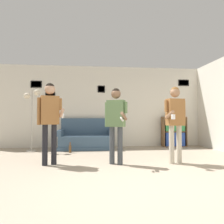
{
  "coord_description": "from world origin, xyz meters",
  "views": [
    {
      "loc": [
        -0.61,
        -2.68,
        0.98
      ],
      "look_at": [
        -0.15,
        2.01,
        1.11
      ],
      "focal_mm": 32.0,
      "sensor_mm": 36.0,
      "label": 1
    }
  ],
  "objects_px": {
    "person_player_foreground_left": "(50,114)",
    "person_watcher_holding_cup": "(175,116)",
    "bookshelf": "(174,132)",
    "floor_lamp": "(32,106)",
    "person_player_foreground_center": "(116,118)",
    "couch": "(86,139)",
    "bottle_on_floor": "(70,149)",
    "drinking_cup": "(168,115)"
  },
  "relations": [
    {
      "from": "couch",
      "to": "drinking_cup",
      "type": "relative_size",
      "value": 16.89
    },
    {
      "from": "person_player_foreground_center",
      "to": "bottle_on_floor",
      "type": "relative_size",
      "value": 5.46
    },
    {
      "from": "bookshelf",
      "to": "floor_lamp",
      "type": "xyz_separation_m",
      "value": [
        -4.48,
        -0.56,
        0.82
      ]
    },
    {
      "from": "bookshelf",
      "to": "person_player_foreground_center",
      "type": "height_order",
      "value": "person_player_foreground_center"
    },
    {
      "from": "bottle_on_floor",
      "to": "couch",
      "type": "bearing_deg",
      "value": 58.17
    },
    {
      "from": "person_player_foreground_left",
      "to": "person_watcher_holding_cup",
      "type": "distance_m",
      "value": 2.65
    },
    {
      "from": "bottle_on_floor",
      "to": "drinking_cup",
      "type": "xyz_separation_m",
      "value": [
        3.16,
        0.86,
        0.93
      ]
    },
    {
      "from": "person_player_foreground_left",
      "to": "person_player_foreground_center",
      "type": "bearing_deg",
      "value": -2.93
    },
    {
      "from": "couch",
      "to": "person_watcher_holding_cup",
      "type": "xyz_separation_m",
      "value": [
        1.97,
        -2.19,
        0.7
      ]
    },
    {
      "from": "person_player_foreground_left",
      "to": "person_player_foreground_center",
      "type": "xyz_separation_m",
      "value": [
        1.37,
        -0.07,
        -0.07
      ]
    },
    {
      "from": "couch",
      "to": "bottle_on_floor",
      "type": "distance_m",
      "value": 0.81
    },
    {
      "from": "bookshelf",
      "to": "person_player_foreground_center",
      "type": "xyz_separation_m",
      "value": [
        -2.25,
        -2.34,
        0.48
      ]
    },
    {
      "from": "person_player_foreground_left",
      "to": "bottle_on_floor",
      "type": "xyz_separation_m",
      "value": [
        0.26,
        1.41,
        -0.93
      ]
    },
    {
      "from": "person_player_foreground_left",
      "to": "bottle_on_floor",
      "type": "relative_size",
      "value": 5.8
    },
    {
      "from": "floor_lamp",
      "to": "person_player_foreground_center",
      "type": "relative_size",
      "value": 1.12
    },
    {
      "from": "couch",
      "to": "person_player_foreground_left",
      "type": "bearing_deg",
      "value": -108.13
    },
    {
      "from": "bottle_on_floor",
      "to": "drinking_cup",
      "type": "relative_size",
      "value": 2.98
    },
    {
      "from": "bookshelf",
      "to": "drinking_cup",
      "type": "relative_size",
      "value": 10.2
    },
    {
      "from": "person_watcher_holding_cup",
      "to": "drinking_cup",
      "type": "xyz_separation_m",
      "value": [
        0.78,
        2.38,
        0.04
      ]
    },
    {
      "from": "drinking_cup",
      "to": "person_watcher_holding_cup",
      "type": "bearing_deg",
      "value": -108.11
    },
    {
      "from": "bookshelf",
      "to": "person_player_foreground_left",
      "type": "distance_m",
      "value": 4.31
    },
    {
      "from": "couch",
      "to": "person_player_foreground_left",
      "type": "relative_size",
      "value": 0.98
    },
    {
      "from": "bookshelf",
      "to": "person_watcher_holding_cup",
      "type": "bearing_deg",
      "value": -112.18
    },
    {
      "from": "couch",
      "to": "floor_lamp",
      "type": "bearing_deg",
      "value": -166.43
    },
    {
      "from": "bookshelf",
      "to": "bottle_on_floor",
      "type": "xyz_separation_m",
      "value": [
        -3.36,
        -0.86,
        -0.38
      ]
    },
    {
      "from": "couch",
      "to": "person_player_foreground_left",
      "type": "height_order",
      "value": "person_player_foreground_left"
    },
    {
      "from": "person_player_foreground_left",
      "to": "bottle_on_floor",
      "type": "height_order",
      "value": "person_player_foreground_left"
    },
    {
      "from": "couch",
      "to": "person_watcher_holding_cup",
      "type": "relative_size",
      "value": 1.01
    },
    {
      "from": "person_player_foreground_left",
      "to": "bookshelf",
      "type": "bearing_deg",
      "value": 32.04
    },
    {
      "from": "floor_lamp",
      "to": "drinking_cup",
      "type": "relative_size",
      "value": 18.26
    },
    {
      "from": "person_player_foreground_left",
      "to": "couch",
      "type": "bearing_deg",
      "value": 71.87
    },
    {
      "from": "drinking_cup",
      "to": "person_player_foreground_left",
      "type": "bearing_deg",
      "value": -146.53
    },
    {
      "from": "person_player_foreground_left",
      "to": "drinking_cup",
      "type": "xyz_separation_m",
      "value": [
        3.43,
        2.27,
        0.0
      ]
    },
    {
      "from": "floor_lamp",
      "to": "person_player_foreground_left",
      "type": "height_order",
      "value": "floor_lamp"
    },
    {
      "from": "couch",
      "to": "drinking_cup",
      "type": "height_order",
      "value": "drinking_cup"
    },
    {
      "from": "person_player_foreground_left",
      "to": "person_player_foreground_center",
      "type": "height_order",
      "value": "person_player_foreground_left"
    },
    {
      "from": "person_player_foreground_left",
      "to": "person_watcher_holding_cup",
      "type": "xyz_separation_m",
      "value": [
        2.65,
        -0.12,
        -0.04
      ]
    },
    {
      "from": "floor_lamp",
      "to": "person_player_foreground_center",
      "type": "distance_m",
      "value": 2.88
    },
    {
      "from": "bookshelf",
      "to": "couch",
      "type": "bearing_deg",
      "value": -176.3
    },
    {
      "from": "bookshelf",
      "to": "floor_lamp",
      "type": "distance_m",
      "value": 4.59
    },
    {
      "from": "couch",
      "to": "person_player_foreground_left",
      "type": "xyz_separation_m",
      "value": [
        -0.68,
        -2.08,
        0.74
      ]
    },
    {
      "from": "bookshelf",
      "to": "floor_lamp",
      "type": "bearing_deg",
      "value": -172.85
    }
  ]
}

